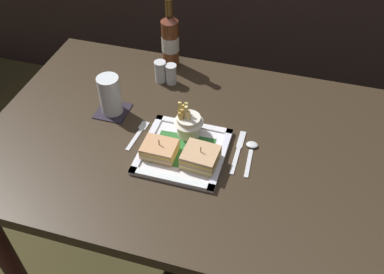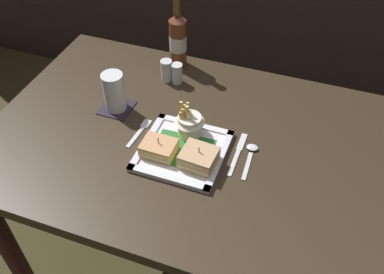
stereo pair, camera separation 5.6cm
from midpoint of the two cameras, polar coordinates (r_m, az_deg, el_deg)
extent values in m
plane|color=#3D361C|center=(1.88, 1.75, -17.05)|extent=(6.00, 6.00, 0.00)
cube|color=#322619|center=(1.28, 2.45, -1.18)|extent=(1.31, 0.82, 0.04)
cylinder|color=#371515|center=(1.63, -22.56, -13.58)|extent=(0.06, 0.06, 0.72)
cylinder|color=black|center=(1.95, -11.14, 1.91)|extent=(0.06, 0.06, 0.72)
cylinder|color=black|center=(1.80, 23.67, -6.73)|extent=(0.06, 0.06, 0.72)
cube|color=white|center=(1.23, 0.05, -1.98)|extent=(0.24, 0.24, 0.01)
cube|color=#2A692C|center=(1.23, 0.05, -1.79)|extent=(0.18, 0.14, 0.00)
cube|color=white|center=(1.16, -1.83, -5.48)|extent=(0.24, 0.02, 0.01)
cube|color=white|center=(1.30, 1.71, 1.63)|extent=(0.24, 0.02, 0.01)
cube|color=white|center=(1.26, -4.75, -0.47)|extent=(0.02, 0.24, 0.01)
cube|color=white|center=(1.20, 5.07, -3.01)|extent=(0.02, 0.24, 0.01)
cube|color=tan|center=(1.22, -3.14, -2.04)|extent=(0.10, 0.08, 0.01)
cube|color=#EEC97E|center=(1.21, -3.16, -1.78)|extent=(0.10, 0.08, 0.01)
cube|color=tan|center=(1.21, -3.17, -1.52)|extent=(0.10, 0.08, 0.01)
cube|color=yellow|center=(1.20, -3.18, -1.26)|extent=(0.10, 0.08, 0.01)
cube|color=tan|center=(1.20, -3.20, -0.99)|extent=(0.10, 0.08, 0.01)
cylinder|color=tan|center=(1.20, -3.19, -1.17)|extent=(0.00, 0.00, 0.06)
cube|color=tan|center=(1.19, 2.26, -3.44)|extent=(0.10, 0.09, 0.01)
cube|color=#EAD276|center=(1.18, 2.27, -3.14)|extent=(0.10, 0.09, 0.01)
cube|color=tan|center=(1.18, 2.28, -2.85)|extent=(0.10, 0.09, 0.01)
cube|color=#E6C64B|center=(1.17, 2.30, -2.55)|extent=(0.10, 0.09, 0.01)
cube|color=tan|center=(1.16, 2.31, -2.24)|extent=(0.10, 0.09, 0.01)
cylinder|color=tan|center=(1.17, 2.30, -2.51)|extent=(0.00, 0.00, 0.07)
cylinder|color=silver|center=(1.25, 0.96, 1.53)|extent=(0.07, 0.07, 0.07)
cone|color=white|center=(1.23, 0.98, 2.55)|extent=(0.09, 0.09, 0.03)
cube|color=#E7C165|center=(1.23, 0.13, 2.68)|extent=(0.01, 0.01, 0.06)
cube|color=#E5C056|center=(1.23, 0.24, 2.95)|extent=(0.01, 0.03, 0.07)
cube|color=#F8D984|center=(1.22, 1.05, 2.33)|extent=(0.01, 0.01, 0.06)
cube|color=#DEBC63|center=(1.23, -0.22, 3.17)|extent=(0.01, 0.02, 0.08)
cube|color=#F4C96F|center=(1.24, 0.67, 2.80)|extent=(0.02, 0.02, 0.05)
cube|color=#E9D286|center=(1.22, 0.77, 2.81)|extent=(0.01, 0.01, 0.08)
cube|color=#E7BD60|center=(1.23, -0.06, 2.24)|extent=(0.02, 0.02, 0.05)
cube|color=#E8D06A|center=(1.23, 0.51, 3.05)|extent=(0.01, 0.03, 0.07)
cylinder|color=brown|center=(1.53, -0.82, 12.47)|extent=(0.06, 0.06, 0.18)
cone|color=brown|center=(1.48, -0.86, 15.73)|extent=(0.06, 0.06, 0.02)
cylinder|color=brown|center=(1.46, -0.87, 17.13)|extent=(0.02, 0.02, 0.06)
cylinder|color=beige|center=(1.52, -0.82, 12.58)|extent=(0.06, 0.06, 0.06)
cube|color=black|center=(1.39, -8.97, 3.88)|extent=(0.10, 0.10, 0.00)
cylinder|color=silver|center=(1.35, -9.28, 6.01)|extent=(0.07, 0.07, 0.13)
cylinder|color=silver|center=(1.37, -9.15, 5.15)|extent=(0.06, 0.06, 0.08)
cube|color=silver|center=(1.29, -6.39, -0.01)|extent=(0.02, 0.10, 0.00)
cube|color=silver|center=(1.33, -5.00, 1.81)|extent=(0.03, 0.04, 0.00)
cube|color=silver|center=(1.21, 7.00, -3.46)|extent=(0.01, 0.11, 0.00)
cube|color=silver|center=(1.28, 8.00, -0.66)|extent=(0.02, 0.07, 0.00)
cube|color=silver|center=(1.21, 8.77, -3.91)|extent=(0.02, 0.11, 0.00)
ellipsoid|color=silver|center=(1.26, 9.40, -1.44)|extent=(0.03, 0.03, 0.01)
cylinder|color=silver|center=(1.48, -2.35, 8.75)|extent=(0.04, 0.04, 0.07)
cylinder|color=white|center=(1.49, -2.34, 8.33)|extent=(0.03, 0.03, 0.04)
cylinder|color=silver|center=(1.46, -2.40, 10.01)|extent=(0.04, 0.04, 0.01)
cylinder|color=silver|center=(1.47, -0.92, 8.37)|extent=(0.04, 0.04, 0.06)
cylinder|color=#3E321C|center=(1.48, -0.92, 7.97)|extent=(0.03, 0.03, 0.03)
cylinder|color=silver|center=(1.45, -0.94, 9.52)|extent=(0.04, 0.04, 0.01)
camera|label=1|loc=(0.03, -88.69, 1.29)|focal=39.61mm
camera|label=2|loc=(0.03, 91.31, -1.29)|focal=39.61mm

